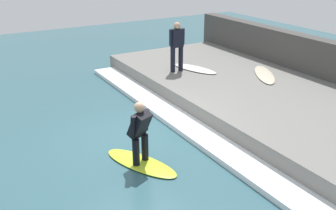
{
  "coord_description": "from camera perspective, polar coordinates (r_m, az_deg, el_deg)",
  "views": [
    {
      "loc": [
        -3.53,
        -7.45,
        4.23
      ],
      "look_at": [
        0.86,
        0.0,
        0.7
      ],
      "focal_mm": 42.0,
      "sensor_mm": 36.0,
      "label": 1
    }
  ],
  "objects": [
    {
      "name": "ground_plane",
      "position": [
        9.27,
        -4.61,
        -5.04
      ],
      "size": [
        28.0,
        28.0,
        0.0
      ],
      "primitive_type": "plane",
      "color": "#335B66"
    },
    {
      "name": "concrete_ledge",
      "position": [
        11.28,
        13.6,
        0.85
      ],
      "size": [
        4.4,
        11.38,
        0.49
      ],
      "primitive_type": "cube",
      "color": "slate",
      "rests_on": "ground_plane"
    },
    {
      "name": "back_wall",
      "position": [
        12.87,
        21.81,
        5.14
      ],
      "size": [
        0.5,
        11.95,
        1.6
      ],
      "primitive_type": "cube",
      "color": "#474442",
      "rests_on": "ground_plane"
    },
    {
      "name": "wave_foam_crest",
      "position": [
        9.84,
        2.56,
        -2.87
      ],
      "size": [
        0.74,
        10.81,
        0.13
      ],
      "primitive_type": "cube",
      "color": "white",
      "rests_on": "ground_plane"
    },
    {
      "name": "surfboard_riding",
      "position": [
        8.27,
        -3.95,
        -8.38
      ],
      "size": [
        1.23,
        1.9,
        0.06
      ],
      "color": "#BFE02D",
      "rests_on": "ground_plane"
    },
    {
      "name": "surfer_riding",
      "position": [
        7.91,
        -4.1,
        -3.61
      ],
      "size": [
        0.49,
        0.53,
        1.33
      ],
      "color": "black",
      "rests_on": "surfboard_riding"
    },
    {
      "name": "surfer_waiting_near",
      "position": [
        12.39,
        1.3,
        8.82
      ],
      "size": [
        0.53,
        0.25,
        1.56
      ],
      "color": "black",
      "rests_on": "concrete_ledge"
    },
    {
      "name": "surfboard_waiting_near",
      "position": [
        12.81,
        3.95,
        5.29
      ],
      "size": [
        1.03,
        1.73,
        0.06
      ],
      "color": "white",
      "rests_on": "concrete_ledge"
    },
    {
      "name": "surfboard_spare",
      "position": [
        12.55,
        13.83,
        4.33
      ],
      "size": [
        1.46,
        1.86,
        0.06
      ],
      "color": "beige",
      "rests_on": "concrete_ledge"
    }
  ]
}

